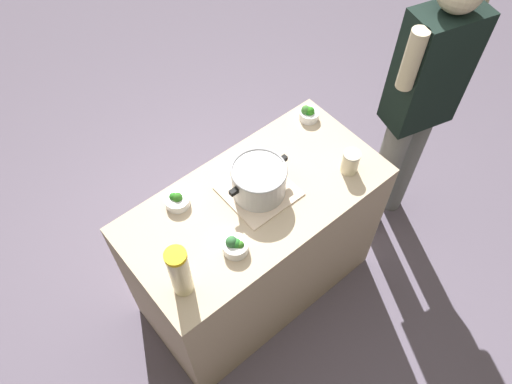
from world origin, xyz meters
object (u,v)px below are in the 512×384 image
(cooking_pot, at_px, (259,180))
(lemonade_pitcher, at_px, (180,272))
(broccoli_bowl_front, at_px, (177,200))
(broccoli_bowl_back, at_px, (235,246))
(broccoli_bowl_center, at_px, (309,114))
(mason_jar, at_px, (350,162))
(person_cook, at_px, (417,108))

(cooking_pot, relative_size, lemonade_pitcher, 1.15)
(cooking_pot, distance_m, broccoli_bowl_front, 0.38)
(broccoli_bowl_front, bearing_deg, cooking_pot, -29.29)
(cooking_pot, height_order, lemonade_pitcher, lemonade_pitcher)
(broccoli_bowl_front, relative_size, broccoli_bowl_back, 1.01)
(broccoli_bowl_center, bearing_deg, broccoli_bowl_back, -154.70)
(mason_jar, distance_m, broccoli_bowl_front, 0.83)
(cooking_pot, distance_m, broccoli_bowl_back, 0.33)
(cooking_pot, bearing_deg, broccoli_bowl_center, 21.29)
(mason_jar, bearing_deg, broccoli_bowl_back, 179.39)
(person_cook, bearing_deg, broccoli_bowl_center, 143.46)
(lemonade_pitcher, distance_m, broccoli_bowl_front, 0.43)
(mason_jar, relative_size, broccoli_bowl_center, 1.23)
(broccoli_bowl_center, bearing_deg, person_cook, -36.54)
(lemonade_pitcher, bearing_deg, mason_jar, -0.35)
(lemonade_pitcher, bearing_deg, broccoli_bowl_front, 58.75)
(mason_jar, distance_m, person_cook, 0.54)
(mason_jar, bearing_deg, cooking_pot, 156.59)
(cooking_pot, height_order, broccoli_bowl_front, cooking_pot)
(broccoli_bowl_front, bearing_deg, lemonade_pitcher, -121.25)
(lemonade_pitcher, distance_m, mason_jar, 0.96)
(lemonade_pitcher, xyz_separation_m, mason_jar, (0.96, -0.01, -0.08))
(cooking_pot, relative_size, broccoli_bowl_front, 2.87)
(broccoli_bowl_front, xyz_separation_m, broccoli_bowl_back, (0.05, -0.36, 0.01))
(cooking_pot, xyz_separation_m, person_cook, (0.95, -0.14, -0.05))
(person_cook, bearing_deg, cooking_pot, 171.49)
(lemonade_pitcher, height_order, broccoli_bowl_center, lemonade_pitcher)
(broccoli_bowl_center, height_order, person_cook, person_cook)
(cooking_pot, relative_size, mason_jar, 2.63)
(lemonade_pitcher, distance_m, person_cook, 1.50)
(person_cook, bearing_deg, broccoli_bowl_front, 165.69)
(lemonade_pitcher, distance_m, broccoli_bowl_back, 0.29)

